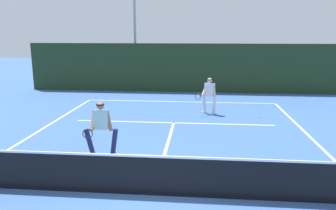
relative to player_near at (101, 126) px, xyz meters
name	(u,v)px	position (x,y,z in m)	size (l,w,h in m)	color
ground_plane	(152,195)	(1.89, -2.36, -0.93)	(80.00, 80.00, 0.00)	#3A61A1
court_line_baseline_far	(180,102)	(1.89, 8.23, -0.92)	(10.10, 0.10, 0.01)	white
court_line_service	(174,123)	(1.89, 3.94, -0.92)	(8.23, 0.10, 0.01)	white
court_line_centre	(166,148)	(1.89, 0.84, -0.92)	(0.10, 6.40, 0.01)	white
tennis_net	(152,175)	(1.89, -2.36, -0.42)	(11.06, 0.09, 1.08)	#1E4723
player_near	(101,126)	(0.00, 0.00, 0.00)	(1.05, 0.87, 1.68)	#1E234C
player_far	(209,94)	(3.37, 5.68, 0.00)	(1.03, 0.84, 1.67)	silver
tennis_ball	(259,117)	(5.56, 5.16, -0.89)	(0.07, 0.07, 0.07)	#D1E033
back_fence_windscreen	(183,68)	(1.89, 11.31, 0.59)	(19.63, 0.12, 3.02)	#1F331C
light_pole	(134,10)	(-1.50, 13.26, 4.22)	(0.55, 0.44, 8.53)	#9EA39E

